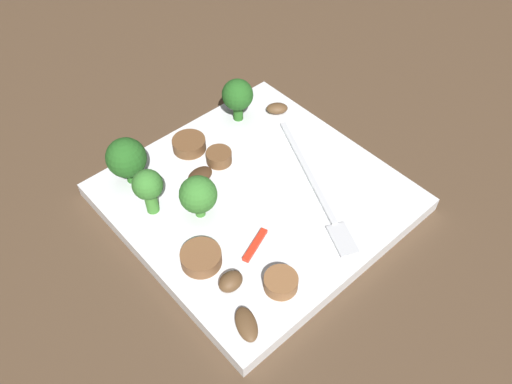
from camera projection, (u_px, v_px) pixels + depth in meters
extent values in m
plane|color=#4C3826|center=(256.00, 202.00, 0.51)|extent=(1.40, 1.40, 0.00)
cube|color=white|center=(256.00, 197.00, 0.50)|extent=(0.25, 0.25, 0.02)
cube|color=silver|center=(307.00, 170.00, 0.52)|extent=(0.13, 0.07, 0.00)
cube|color=silver|center=(342.00, 240.00, 0.46)|extent=(0.04, 0.03, 0.00)
cylinder|color=#296420|center=(238.00, 110.00, 0.56)|extent=(0.01, 0.01, 0.02)
sphere|color=#235B1E|center=(238.00, 95.00, 0.55)|extent=(0.03, 0.03, 0.03)
cylinder|color=#296420|center=(130.00, 173.00, 0.50)|extent=(0.01, 0.01, 0.02)
sphere|color=#235B1E|center=(126.00, 158.00, 0.49)|extent=(0.04, 0.04, 0.04)
cylinder|color=#408630|center=(151.00, 200.00, 0.47)|extent=(0.01, 0.01, 0.03)
sphere|color=#387A2D|center=(148.00, 185.00, 0.46)|extent=(0.03, 0.03, 0.03)
cylinder|color=#408630|center=(200.00, 208.00, 0.47)|extent=(0.01, 0.01, 0.02)
sphere|color=#387A2D|center=(198.00, 195.00, 0.46)|extent=(0.03, 0.03, 0.03)
cylinder|color=brown|center=(281.00, 282.00, 0.43)|extent=(0.04, 0.04, 0.01)
cylinder|color=brown|center=(189.00, 144.00, 0.53)|extent=(0.04, 0.04, 0.01)
cylinder|color=brown|center=(201.00, 258.00, 0.44)|extent=(0.04, 0.04, 0.01)
cylinder|color=brown|center=(222.00, 155.00, 0.52)|extent=(0.03, 0.03, 0.01)
ellipsoid|color=#422B19|center=(200.00, 175.00, 0.51)|extent=(0.02, 0.03, 0.01)
ellipsoid|color=brown|center=(231.00, 281.00, 0.43)|extent=(0.02, 0.02, 0.01)
ellipsoid|color=brown|center=(246.00, 324.00, 0.40)|extent=(0.04, 0.03, 0.01)
ellipsoid|color=brown|center=(277.00, 108.00, 0.57)|extent=(0.03, 0.03, 0.01)
cube|color=red|center=(255.00, 245.00, 0.46)|extent=(0.02, 0.04, 0.00)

